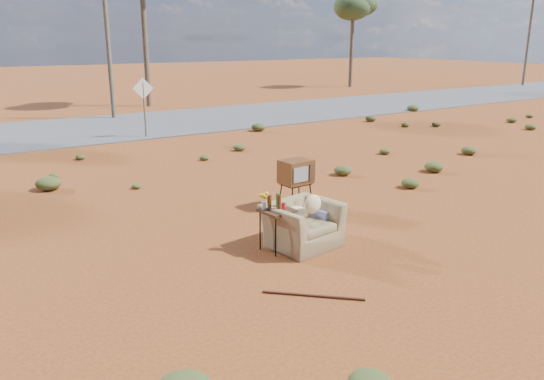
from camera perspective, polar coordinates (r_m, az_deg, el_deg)
ground at (r=9.34m, az=3.86°, el=-6.42°), size 140.00×140.00×0.00m
highway at (r=22.76m, az=-19.57°, el=6.16°), size 140.00×7.00×0.04m
armchair at (r=9.42m, az=3.61°, el=-3.02°), size 1.50×1.09×1.05m
tv_unit at (r=11.39m, az=2.61°, el=1.91°), size 0.69×0.58×1.05m
side_table at (r=9.05m, az=0.24°, el=-1.97°), size 0.58×0.58×1.04m
rusty_bar at (r=7.74m, az=4.44°, el=-11.26°), size 1.11×1.03×0.04m
road_sign at (r=20.14m, az=-13.65°, el=9.72°), size 0.78×0.06×2.19m
eucalyptus_right at (r=41.23m, az=8.73°, el=19.16°), size 3.20×3.20×7.10m
utility_pole_center at (r=25.42m, az=-17.38°, el=16.66°), size 1.40×0.20×8.00m
utility_pole_east at (r=46.19m, az=25.97°, el=15.22°), size 1.40×0.20×8.00m
scrub_patch at (r=12.58m, az=-11.36°, el=-0.07°), size 17.49×8.07×0.33m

